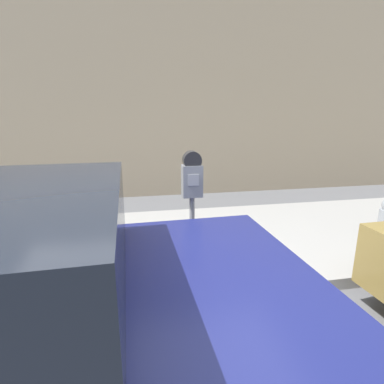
% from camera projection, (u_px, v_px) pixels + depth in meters
% --- Properties ---
extents(ground_plane, '(60.00, 60.00, 0.00)m').
position_uv_depth(ground_plane, '(173.00, 378.00, 2.22)').
color(ground_plane, slate).
extents(sidewalk, '(24.00, 2.80, 0.14)m').
position_uv_depth(sidewalk, '(154.00, 246.00, 4.30)').
color(sidewalk, '#9E9B96').
rests_on(sidewalk, ground_plane).
extents(building_facade, '(24.00, 0.30, 5.37)m').
position_uv_depth(building_facade, '(141.00, 78.00, 6.63)').
color(building_facade, tan).
rests_on(building_facade, ground_plane).
extents(parking_meter, '(0.19, 0.14, 1.43)m').
position_uv_depth(parking_meter, '(192.00, 189.00, 2.88)').
color(parking_meter, gray).
rests_on(parking_meter, sidewalk).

